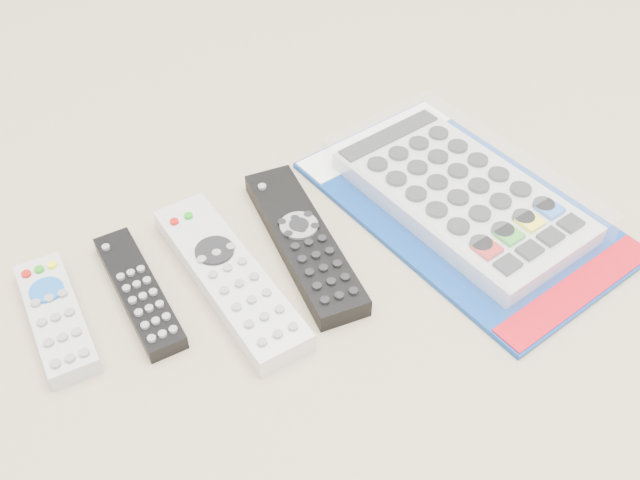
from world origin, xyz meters
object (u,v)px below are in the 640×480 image
remote_small_grey (56,317)px  remote_silver_dvd (229,277)px  remote_slim_black (139,291)px  jumbo_remote_packaged (462,194)px  remote_large_black (304,241)px

remote_small_grey → remote_silver_dvd: size_ratio=0.66×
remote_slim_black → remote_silver_dvd: 0.09m
remote_silver_dvd → remote_small_grey: bearing=164.4°
jumbo_remote_packaged → remote_small_grey: bearing=164.6°
remote_small_grey → remote_slim_black: (0.08, -0.01, -0.00)m
remote_small_grey → jumbo_remote_packaged: size_ratio=0.41×
jumbo_remote_packaged → remote_silver_dvd: bearing=167.6°
remote_slim_black → remote_small_grey: bearing=175.3°
remote_slim_black → remote_large_black: 0.17m
remote_slim_black → jumbo_remote_packaged: bearing=-8.3°
remote_silver_dvd → remote_large_black: bearing=2.0°
remote_small_grey → jumbo_remote_packaged: jumbo_remote_packaged is taller
remote_small_grey → remote_large_black: remote_large_black is taller
remote_slim_black → remote_silver_dvd: bearing=-19.4°
remote_large_black → jumbo_remote_packaged: size_ratio=0.62×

